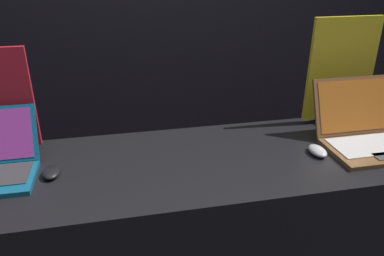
# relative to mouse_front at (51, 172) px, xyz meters

# --- Properties ---
(wall_back) EXTENTS (8.00, 0.05, 2.80)m
(wall_back) POSITION_rel_mouse_front_xyz_m (0.56, 1.23, 0.43)
(wall_back) COLOR black
(wall_back) RESTS_ON ground_plane
(display_counter) EXTENTS (2.08, 0.65, 0.95)m
(display_counter) POSITION_rel_mouse_front_xyz_m (0.56, 0.00, -0.49)
(display_counter) COLOR black
(display_counter) RESTS_ON ground_plane
(mouse_front) EXTENTS (0.07, 0.10, 0.03)m
(mouse_front) POSITION_rel_mouse_front_xyz_m (0.00, 0.00, 0.00)
(mouse_front) COLOR black
(mouse_front) RESTS_ON display_counter
(laptop_back) EXTENTS (0.40, 0.38, 0.27)m
(laptop_back) POSITION_rel_mouse_front_xyz_m (1.35, -0.01, 0.05)
(laptop_back) COLOR brown
(laptop_back) RESTS_ON display_counter
(mouse_back) EXTENTS (0.07, 0.11, 0.03)m
(mouse_back) POSITION_rel_mouse_front_xyz_m (1.10, -0.05, 0.00)
(mouse_back) COLOR #B2B2B7
(mouse_back) RESTS_ON display_counter
(promo_stand_back) EXTENTS (0.35, 0.07, 0.53)m
(promo_stand_back) POSITION_rel_mouse_front_xyz_m (1.35, 0.25, 0.24)
(promo_stand_back) COLOR black
(promo_stand_back) RESTS_ON display_counter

